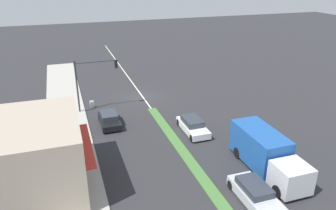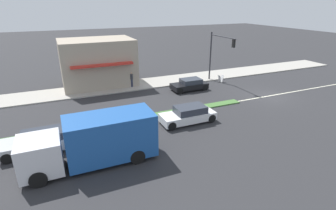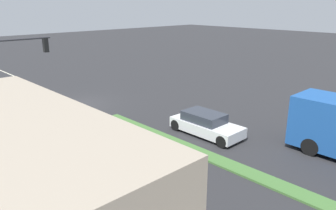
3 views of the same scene
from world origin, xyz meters
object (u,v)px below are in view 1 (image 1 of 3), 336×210
at_px(delivery_truck, 266,153).
at_px(suv_black, 109,119).
at_px(van_white, 193,126).
at_px(warning_aframe_sign, 92,105).
at_px(traffic_signal_main, 90,76).
at_px(pedestrian, 80,148).
at_px(sedan_silver, 255,194).

height_order(delivery_truck, suv_black, delivery_truck).
bearing_deg(van_white, suv_black, -28.77).
relative_size(warning_aframe_sign, suv_black, 0.22).
bearing_deg(suv_black, delivery_truck, 130.96).
bearing_deg(traffic_signal_main, pedestrian, 77.49).
height_order(delivery_truck, van_white, delivery_truck).
distance_m(traffic_signal_main, delivery_truck, 19.31).
distance_m(delivery_truck, van_white, 8.11).
distance_m(traffic_signal_main, pedestrian, 10.24).
relative_size(van_white, sedan_silver, 0.98).
relative_size(delivery_truck, van_white, 1.73).
bearing_deg(delivery_truck, warning_aframe_sign, -55.63).
bearing_deg(sedan_silver, warning_aframe_sign, -66.70).
relative_size(pedestrian, sedan_silver, 0.38).
distance_m(pedestrian, suv_black, 6.42).
relative_size(traffic_signal_main, suv_black, 1.45).
xyz_separation_m(traffic_signal_main, pedestrian, (2.13, 9.59, -2.89)).
distance_m(pedestrian, sedan_silver, 13.86).
bearing_deg(warning_aframe_sign, sedan_silver, 113.30).
relative_size(warning_aframe_sign, delivery_truck, 0.11).
bearing_deg(sedan_silver, van_white, -90.00).
bearing_deg(warning_aframe_sign, van_white, 133.68).
bearing_deg(delivery_truck, pedestrian, -24.38).
xyz_separation_m(van_white, suv_black, (7.20, -3.95, -0.04)).
bearing_deg(traffic_signal_main, delivery_truck, 125.50).
relative_size(traffic_signal_main, delivery_truck, 0.75).
relative_size(warning_aframe_sign, van_white, 0.19).
distance_m(traffic_signal_main, suv_black, 5.37).
relative_size(pedestrian, suv_black, 0.44).
height_order(traffic_signal_main, delivery_truck, traffic_signal_main).
bearing_deg(delivery_truck, traffic_signal_main, -54.50).
bearing_deg(suv_black, sedan_silver, 116.24).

